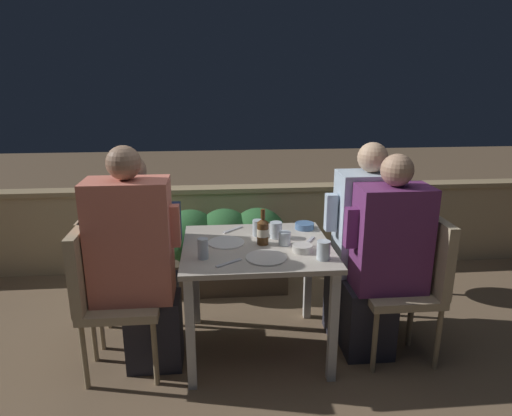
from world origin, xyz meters
TOP-DOWN VIEW (x-y plane):
  - ground_plane at (0.00, 0.00)m, footprint 16.00×16.00m
  - parapet_wall at (0.00, 1.35)m, footprint 9.00×0.18m
  - dining_table at (0.00, 0.00)m, footprint 0.91×0.82m
  - planter_hedge at (-0.18, 0.89)m, footprint 1.00×0.47m
  - chair_left_near at (-0.91, -0.12)m, footprint 0.46×0.45m
  - person_coral_top at (-0.71, -0.12)m, footprint 0.52×0.26m
  - chair_left_far at (-0.92, 0.15)m, footprint 0.46×0.45m
  - person_navy_jumper at (-0.72, 0.15)m, footprint 0.48×0.26m
  - chair_right_near at (0.97, -0.12)m, footprint 0.46×0.45m
  - person_purple_stripe at (0.77, -0.12)m, footprint 0.50×0.26m
  - chair_right_far at (0.91, 0.14)m, footprint 0.46×0.45m
  - person_blue_shirt at (0.71, 0.14)m, footprint 0.49×0.26m
  - beer_bottle at (0.04, 0.02)m, footprint 0.07×0.07m
  - plate_0 at (-0.19, 0.05)m, footprint 0.23×0.23m
  - plate_1 at (0.03, -0.21)m, footprint 0.24×0.24m
  - bowl_0 at (0.35, 0.28)m, footprint 0.13×0.13m
  - bowl_1 at (0.26, -0.13)m, footprint 0.12×0.12m
  - glass_cup_0 at (0.13, 0.12)m, footprint 0.08×0.08m
  - glass_cup_1 at (0.17, -0.01)m, footprint 0.07×0.07m
  - glass_cup_2 at (0.02, 0.17)m, footprint 0.07×0.07m
  - glass_cup_3 at (0.35, -0.25)m, footprint 0.08×0.08m
  - glass_cup_4 at (-0.32, -0.18)m, footprint 0.06×0.06m
  - fork_0 at (-0.14, 0.29)m, footprint 0.14×0.13m
  - fork_1 at (0.33, 0.03)m, footprint 0.11×0.16m
  - fork_2 at (-0.18, -0.27)m, footprint 0.15×0.11m
  - potted_plant at (1.18, 0.71)m, footprint 0.37×0.37m

SIDE VIEW (x-z plane):
  - ground_plane at x=0.00m, z-range 0.00..0.00m
  - planter_hedge at x=-0.18m, z-range 0.04..0.72m
  - parapet_wall at x=0.00m, z-range 0.01..0.77m
  - potted_plant at x=1.18m, z-range 0.09..0.85m
  - chair_left_near at x=-0.91m, z-range 0.09..1.00m
  - chair_left_far at x=-0.92m, z-range 0.09..1.00m
  - chair_right_near at x=0.97m, z-range 0.09..1.00m
  - chair_right_far at x=0.91m, z-range 0.09..1.00m
  - dining_table at x=0.00m, z-range 0.26..0.98m
  - person_navy_jumper at x=-0.72m, z-range 0.00..1.27m
  - person_purple_stripe at x=0.77m, z-range 0.00..1.30m
  - person_blue_shirt at x=0.71m, z-range 0.00..1.33m
  - person_coral_top at x=-0.71m, z-range 0.00..1.36m
  - fork_0 at x=-0.14m, z-range 0.72..0.73m
  - fork_1 at x=0.33m, z-range 0.72..0.73m
  - fork_2 at x=-0.18m, z-range 0.72..0.73m
  - plate_0 at x=-0.19m, z-range 0.72..0.73m
  - plate_1 at x=0.03m, z-range 0.72..0.73m
  - bowl_0 at x=0.35m, z-range 0.72..0.76m
  - bowl_1 at x=0.26m, z-range 0.72..0.76m
  - glass_cup_1 at x=0.17m, z-range 0.72..0.80m
  - glass_cup_0 at x=0.13m, z-range 0.72..0.82m
  - glass_cup_2 at x=0.02m, z-range 0.72..0.82m
  - glass_cup_3 at x=0.35m, z-range 0.72..0.83m
  - glass_cup_4 at x=-0.32m, z-range 0.72..0.84m
  - beer_bottle at x=0.04m, z-range 0.69..0.92m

